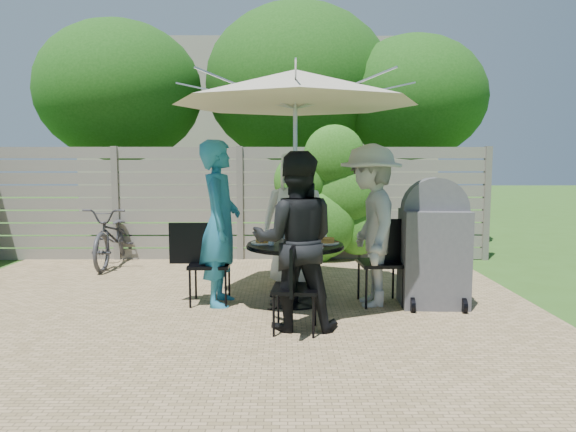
{
  "coord_description": "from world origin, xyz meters",
  "views": [
    {
      "loc": [
        0.71,
        -5.27,
        1.59
      ],
      "look_at": [
        0.76,
        0.55,
        0.98
      ],
      "focal_mm": 32.0,
      "sensor_mm": 36.0,
      "label": 1
    }
  ],
  "objects_px": {
    "plate_left": "(263,241)",
    "person_back": "(295,220)",
    "syrup_jug": "(290,236)",
    "plate_front": "(295,247)",
    "person_front": "(295,242)",
    "glass_right": "(318,236)",
    "chair_left": "(209,280)",
    "plate_right": "(328,241)",
    "person_left": "(220,224)",
    "plate_extra": "(312,246)",
    "coffee_cup": "(304,235)",
    "person_right": "(370,226)",
    "chair_right": "(382,280)",
    "glass_front": "(305,241)",
    "umbrella": "(295,87)",
    "bicycle": "(115,236)",
    "plate_back": "(295,237)",
    "chair_front": "(295,306)",
    "glass_back": "(286,234)",
    "patio_table": "(295,262)",
    "chair_back": "(295,265)",
    "bbq_grill": "(434,249)",
    "glass_left": "(271,239)"
  },
  "relations": [
    {
      "from": "person_front",
      "to": "plate_front",
      "type": "relative_size",
      "value": 6.53
    },
    {
      "from": "chair_left",
      "to": "person_right",
      "type": "xyz_separation_m",
      "value": [
        1.8,
        -0.04,
        0.62
      ]
    },
    {
      "from": "person_front",
      "to": "person_right",
      "type": "height_order",
      "value": "person_right"
    },
    {
      "from": "person_right",
      "to": "plate_back",
      "type": "height_order",
      "value": "person_right"
    },
    {
      "from": "chair_left",
      "to": "plate_right",
      "type": "distance_m",
      "value": 1.4
    },
    {
      "from": "chair_right",
      "to": "plate_front",
      "type": "bearing_deg",
      "value": 15.88
    },
    {
      "from": "umbrella",
      "to": "syrup_jug",
      "type": "xyz_separation_m",
      "value": [
        -0.06,
        0.05,
        -1.62
      ]
    },
    {
      "from": "person_back",
      "to": "coffee_cup",
      "type": "xyz_separation_m",
      "value": [
        0.09,
        -0.61,
        -0.11
      ]
    },
    {
      "from": "plate_right",
      "to": "bicycle",
      "type": "height_order",
      "value": "bicycle"
    },
    {
      "from": "person_left",
      "to": "coffee_cup",
      "type": "height_order",
      "value": "person_left"
    },
    {
      "from": "chair_right",
      "to": "plate_right",
      "type": "relative_size",
      "value": 3.74
    },
    {
      "from": "person_right",
      "to": "bicycle",
      "type": "distance_m",
      "value": 4.25
    },
    {
      "from": "plate_front",
      "to": "plate_right",
      "type": "height_order",
      "value": "same"
    },
    {
      "from": "person_front",
      "to": "plate_extra",
      "type": "height_order",
      "value": "person_front"
    },
    {
      "from": "person_front",
      "to": "glass_right",
      "type": "xyz_separation_m",
      "value": [
        0.28,
        0.93,
        -0.08
      ]
    },
    {
      "from": "glass_front",
      "to": "umbrella",
      "type": "bearing_deg",
      "value": 110.83
    },
    {
      "from": "plate_extra",
      "to": "bicycle",
      "type": "bearing_deg",
      "value": 138.67
    },
    {
      "from": "person_left",
      "to": "person_front",
      "type": "relative_size",
      "value": 1.08
    },
    {
      "from": "chair_front",
      "to": "plate_back",
      "type": "xyz_separation_m",
      "value": [
        0.03,
        1.32,
        0.46
      ]
    },
    {
      "from": "patio_table",
      "to": "plate_left",
      "type": "xyz_separation_m",
      "value": [
        -0.36,
        0.01,
        0.24
      ]
    },
    {
      "from": "syrup_jug",
      "to": "plate_front",
      "type": "bearing_deg",
      "value": -82.85
    },
    {
      "from": "chair_left",
      "to": "plate_front",
      "type": "relative_size",
      "value": 3.57
    },
    {
      "from": "glass_right",
      "to": "syrup_jug",
      "type": "bearing_deg",
      "value": -171.43
    },
    {
      "from": "person_right",
      "to": "glass_right",
      "type": "height_order",
      "value": "person_right"
    },
    {
      "from": "plate_back",
      "to": "plate_front",
      "type": "bearing_deg",
      "value": -91.17
    },
    {
      "from": "umbrella",
      "to": "plate_extra",
      "type": "xyz_separation_m",
      "value": [
        0.17,
        -0.3,
        -1.67
      ]
    },
    {
      "from": "person_left",
      "to": "bicycle",
      "type": "relative_size",
      "value": 1.05
    },
    {
      "from": "plate_left",
      "to": "person_back",
      "type": "bearing_deg",
      "value": 65.38
    },
    {
      "from": "chair_back",
      "to": "person_back",
      "type": "xyz_separation_m",
      "value": [
        -0.0,
        -0.13,
        0.61
      ]
    },
    {
      "from": "patio_table",
      "to": "chair_back",
      "type": "relative_size",
      "value": 1.25
    },
    {
      "from": "plate_right",
      "to": "glass_right",
      "type": "xyz_separation_m",
      "value": [
        -0.1,
        0.11,
        0.05
      ]
    },
    {
      "from": "chair_front",
      "to": "glass_left",
      "type": "distance_m",
      "value": 1.03
    },
    {
      "from": "person_left",
      "to": "glass_right",
      "type": "distance_m",
      "value": 1.11
    },
    {
      "from": "plate_front",
      "to": "chair_front",
      "type": "bearing_deg",
      "value": -91.29
    },
    {
      "from": "chair_right",
      "to": "plate_extra",
      "type": "xyz_separation_m",
      "value": [
        -0.79,
        -0.29,
        0.43
      ]
    },
    {
      "from": "coffee_cup",
      "to": "person_right",
      "type": "bearing_deg",
      "value": -17.94
    },
    {
      "from": "chair_back",
      "to": "glass_left",
      "type": "xyz_separation_m",
      "value": [
        -0.28,
        -1.06,
        0.51
      ]
    },
    {
      "from": "umbrella",
      "to": "person_left",
      "type": "relative_size",
      "value": 1.48
    },
    {
      "from": "person_front",
      "to": "chair_right",
      "type": "relative_size",
      "value": 1.75
    },
    {
      "from": "person_back",
      "to": "plate_right",
      "type": "relative_size",
      "value": 6.69
    },
    {
      "from": "plate_extra",
      "to": "coffee_cup",
      "type": "relative_size",
      "value": 2.0
    },
    {
      "from": "patio_table",
      "to": "plate_left",
      "type": "relative_size",
      "value": 4.17
    },
    {
      "from": "glass_back",
      "to": "chair_right",
      "type": "bearing_deg",
      "value": -14.73
    },
    {
      "from": "bbq_grill",
      "to": "coffee_cup",
      "type": "bearing_deg",
      "value": 171.58
    },
    {
      "from": "person_left",
      "to": "plate_front",
      "type": "relative_size",
      "value": 7.08
    },
    {
      "from": "plate_right",
      "to": "bicycle",
      "type": "xyz_separation_m",
      "value": [
        -3.09,
        2.26,
        -0.26
      ]
    },
    {
      "from": "plate_front",
      "to": "syrup_jug",
      "type": "distance_m",
      "value": 0.42
    },
    {
      "from": "plate_front",
      "to": "bbq_grill",
      "type": "distance_m",
      "value": 1.55
    },
    {
      "from": "chair_right",
      "to": "person_back",
      "type": "bearing_deg",
      "value": -45.24
    },
    {
      "from": "person_back",
      "to": "plate_left",
      "type": "xyz_separation_m",
      "value": [
        -0.38,
        -0.82,
        -0.15
      ]
    }
  ]
}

